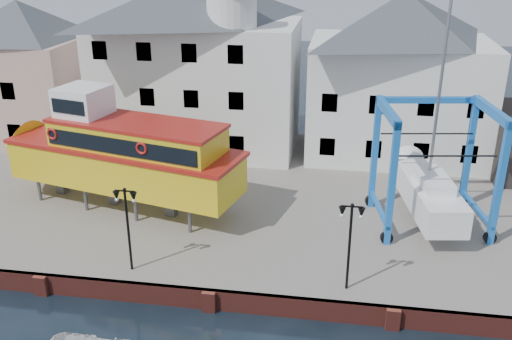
# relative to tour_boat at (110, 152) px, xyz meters

# --- Properties ---
(ground) EXTENTS (140.00, 140.00, 0.00)m
(ground) POSITION_rel_tour_boat_xyz_m (7.45, -7.80, -4.22)
(ground) COLOR black
(ground) RESTS_ON ground
(hardstanding) EXTENTS (44.00, 22.00, 1.00)m
(hardstanding) POSITION_rel_tour_boat_xyz_m (7.45, 3.20, -3.72)
(hardstanding) COLOR slate
(hardstanding) RESTS_ON ground
(quay_wall) EXTENTS (44.00, 0.47, 1.00)m
(quay_wall) POSITION_rel_tour_boat_xyz_m (7.45, -7.69, -3.72)
(quay_wall) COLOR maroon
(quay_wall) RESTS_ON ground
(building_pink) EXTENTS (8.00, 7.00, 10.30)m
(building_pink) POSITION_rel_tour_boat_xyz_m (-10.55, 10.20, 1.93)
(building_pink) COLOR #C6A48F
(building_pink) RESTS_ON hardstanding
(building_white_main) EXTENTS (14.00, 8.30, 14.00)m
(building_white_main) POSITION_rel_tour_boat_xyz_m (2.58, 10.60, 3.12)
(building_white_main) COLOR white
(building_white_main) RESTS_ON hardstanding
(building_white_right) EXTENTS (12.00, 8.00, 11.20)m
(building_white_right) POSITION_rel_tour_boat_xyz_m (16.45, 11.20, 2.38)
(building_white_right) COLOR white
(building_white_right) RESTS_ON hardstanding
(lamp_post_left) EXTENTS (1.12, 0.32, 4.20)m
(lamp_post_left) POSITION_rel_tour_boat_xyz_m (3.45, -6.60, -0.05)
(lamp_post_left) COLOR black
(lamp_post_left) RESTS_ON hardstanding
(lamp_post_right) EXTENTS (1.12, 0.32, 4.20)m
(lamp_post_right) POSITION_rel_tour_boat_xyz_m (13.45, -6.60, -0.05)
(lamp_post_right) COLOR black
(lamp_post_right) RESTS_ON hardstanding
(tour_boat) EXTENTS (16.12, 7.40, 6.83)m
(tour_boat) POSITION_rel_tour_boat_xyz_m (0.00, 0.00, 0.00)
(tour_boat) COLOR #59595E
(tour_boat) RESTS_ON hardstanding
(travel_lift) EXTENTS (6.55, 8.60, 12.65)m
(travel_lift) POSITION_rel_tour_boat_xyz_m (17.54, 1.04, -1.11)
(travel_lift) COLOR #1965AB
(travel_lift) RESTS_ON hardstanding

